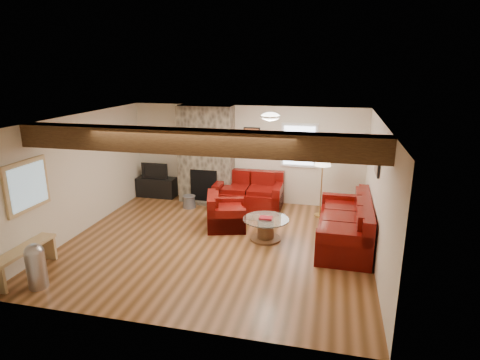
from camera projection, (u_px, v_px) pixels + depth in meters
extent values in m
plane|color=brown|center=(217.00, 243.00, 8.10)|extent=(8.00, 8.00, 0.00)
plane|color=white|center=(215.00, 119.00, 7.41)|extent=(8.00, 8.00, 0.00)
plane|color=beige|center=(246.00, 154.00, 10.33)|extent=(8.00, 0.00, 8.00)
plane|color=beige|center=(155.00, 243.00, 5.18)|extent=(8.00, 0.00, 8.00)
plane|color=beige|center=(79.00, 175.00, 8.41)|extent=(0.00, 7.50, 7.50)
plane|color=beige|center=(378.00, 195.00, 7.10)|extent=(0.00, 7.50, 7.50)
cube|color=black|center=(192.00, 141.00, 6.29)|extent=(6.00, 0.36, 0.38)
cube|color=#38332B|center=(206.00, 155.00, 10.31)|extent=(1.40, 0.50, 2.50)
cube|color=black|center=(204.00, 187.00, 10.30)|extent=(0.70, 0.06, 0.90)
cube|color=#38332B|center=(204.00, 203.00, 10.37)|extent=(1.00, 0.25, 0.08)
cylinder|color=#452C16|center=(265.00, 238.00, 8.27)|extent=(0.63, 0.63, 0.04)
cylinder|color=#452C16|center=(266.00, 230.00, 8.21)|extent=(0.33, 0.33, 0.42)
cylinder|color=white|center=(266.00, 219.00, 8.15)|extent=(0.94, 0.94, 0.02)
cube|color=maroon|center=(266.00, 218.00, 8.14)|extent=(0.26, 0.19, 0.03)
cube|color=black|center=(157.00, 187.00, 10.93)|extent=(1.05, 0.42, 0.53)
imported|color=black|center=(156.00, 170.00, 10.80)|extent=(0.74, 0.10, 0.43)
cylinder|color=tan|center=(320.00, 215.00, 9.58)|extent=(0.27, 0.27, 0.03)
cylinder|color=tan|center=(321.00, 189.00, 9.39)|extent=(0.03, 0.03, 1.35)
cone|color=#FFEAC1|center=(323.00, 160.00, 9.20)|extent=(0.39, 0.39, 0.27)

